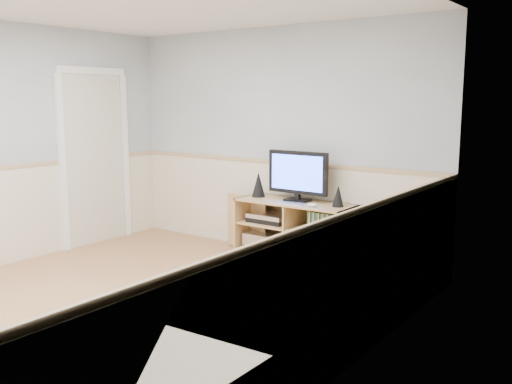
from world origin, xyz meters
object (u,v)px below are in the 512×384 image
media_cabinet (298,230)px  keyboard (290,203)px  game_consoles (321,260)px  monitor (298,174)px

media_cabinet → keyboard: size_ratio=7.23×
media_cabinet → game_consoles: media_cabinet is taller
monitor → keyboard: 0.34m
keyboard → game_consoles: (0.30, 0.13, -0.59)m
monitor → keyboard: bearing=-80.8°
media_cabinet → game_consoles: (0.33, -0.07, -0.26)m
media_cabinet → game_consoles: size_ratio=4.39×
game_consoles → media_cabinet: bearing=168.2°
keyboard → monitor: bearing=91.2°
game_consoles → monitor: bearing=169.5°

